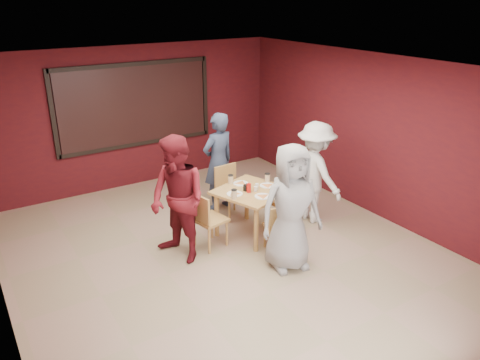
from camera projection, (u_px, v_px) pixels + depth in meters
floor at (226, 255)px, 7.10m from camera, size 7.00×7.00×0.00m
window_blinds at (135, 105)px, 9.19m from camera, size 3.00×0.02×1.50m
dining_table at (251, 196)px, 7.48m from camera, size 1.26×1.26×0.94m
chair_front at (280, 226)px, 6.99m from camera, size 0.50×0.50×0.81m
chair_back at (229, 188)px, 8.21m from camera, size 0.47×0.47×0.91m
chair_left at (206, 217)px, 7.14m from camera, size 0.52×0.52×0.92m
chair_right at (286, 197)px, 7.88m from camera, size 0.47×0.47×0.88m
diner_front at (291, 208)px, 6.49m from camera, size 1.01×0.77×1.86m
diner_back at (218, 162)px, 8.34m from camera, size 0.72×0.53×1.80m
diner_left at (178, 200)px, 6.70m from camera, size 0.93×1.07×1.89m
diner_right at (315, 173)px, 7.91m from camera, size 0.68×1.15×1.76m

